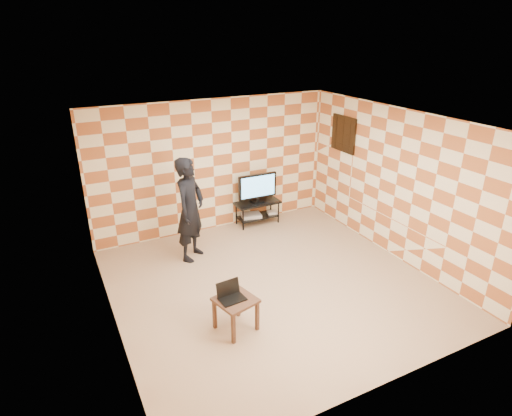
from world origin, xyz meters
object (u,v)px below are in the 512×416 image
object	(u,v)px
tv_stand	(257,208)
person	(190,209)
tv	(258,187)
side_table	(236,304)

from	to	relation	value
tv_stand	person	xyz separation A→B (m)	(-1.74, -0.77, 0.59)
tv	person	world-z (taller)	person
tv_stand	side_table	size ratio (longest dim) A/B	1.56
tv	side_table	size ratio (longest dim) A/B	1.39
tv_stand	tv	bearing A→B (deg)	-88.74
side_table	person	distance (m)	2.32
tv	person	distance (m)	1.90
side_table	person	world-z (taller)	person
tv	person	size ratio (longest dim) A/B	0.45
tv_stand	person	size ratio (longest dim) A/B	0.50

